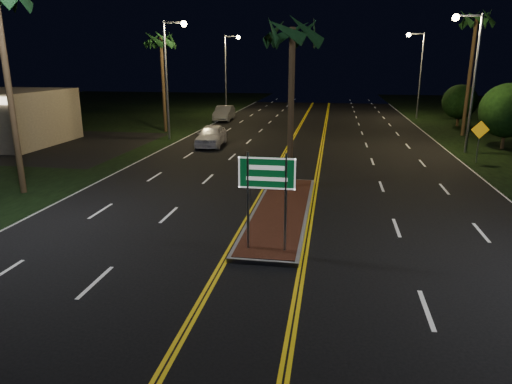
% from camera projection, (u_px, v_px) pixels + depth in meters
% --- Properties ---
extents(ground, '(120.00, 120.00, 0.00)m').
position_uv_depth(ground, '(251.00, 295.00, 12.23)').
color(ground, black).
rests_on(ground, ground).
extents(median_island, '(2.25, 10.25, 0.17)m').
position_uv_depth(median_island, '(281.00, 211.00, 18.84)').
color(median_island, gray).
rests_on(median_island, ground).
extents(highway_sign, '(1.80, 0.08, 3.20)m').
position_uv_depth(highway_sign, '(267.00, 182.00, 14.22)').
color(highway_sign, gray).
rests_on(highway_sign, ground).
extents(streetlight_left_mid, '(1.91, 0.44, 9.00)m').
position_uv_depth(streetlight_left_mid, '(171.00, 67.00, 35.12)').
color(streetlight_left_mid, gray).
rests_on(streetlight_left_mid, ground).
extents(streetlight_left_far, '(1.91, 0.44, 9.00)m').
position_uv_depth(streetlight_left_far, '(229.00, 65.00, 54.08)').
color(streetlight_left_far, gray).
rests_on(streetlight_left_far, ground).
extents(streetlight_right_mid, '(1.91, 0.44, 9.00)m').
position_uv_depth(streetlight_right_mid, '(470.00, 68.00, 29.82)').
color(streetlight_right_mid, gray).
rests_on(streetlight_right_mid, ground).
extents(streetlight_right_far, '(1.91, 0.44, 9.00)m').
position_uv_depth(streetlight_right_far, '(418.00, 65.00, 48.78)').
color(streetlight_right_far, gray).
rests_on(streetlight_right_far, ground).
extents(palm_median, '(2.40, 2.40, 8.30)m').
position_uv_depth(palm_median, '(293.00, 32.00, 20.18)').
color(palm_median, '#382819').
rests_on(palm_median, ground).
extents(palm_left_far, '(2.40, 2.40, 8.80)m').
position_uv_depth(palm_left_far, '(161.00, 41.00, 38.69)').
color(palm_left_far, '#382819').
rests_on(palm_left_far, ground).
extents(palm_right_far, '(2.40, 2.40, 10.30)m').
position_uv_depth(palm_right_far, '(477.00, 21.00, 36.10)').
color(palm_right_far, '#382819').
rests_on(palm_right_far, ground).
extents(shrub_mid, '(3.78, 3.78, 4.62)m').
position_uv_depth(shrub_mid, '(507.00, 110.00, 31.98)').
color(shrub_mid, '#382819').
rests_on(shrub_mid, ground).
extents(shrub_far, '(3.24, 3.24, 3.96)m').
position_uv_depth(shrub_far, '(460.00, 102.00, 43.50)').
color(shrub_far, '#382819').
rests_on(shrub_far, ground).
extents(car_near, '(2.64, 5.54, 1.80)m').
position_uv_depth(car_near, '(211.00, 134.00, 33.67)').
color(car_near, white).
rests_on(car_near, ground).
extents(car_far, '(2.54, 5.48, 1.80)m').
position_uv_depth(car_far, '(224.00, 112.00, 48.31)').
color(car_far, '#B5B8BF').
rests_on(car_far, ground).
extents(warning_sign, '(1.08, 0.13, 2.59)m').
position_uv_depth(warning_sign, '(479.00, 136.00, 27.77)').
color(warning_sign, gray).
rests_on(warning_sign, ground).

